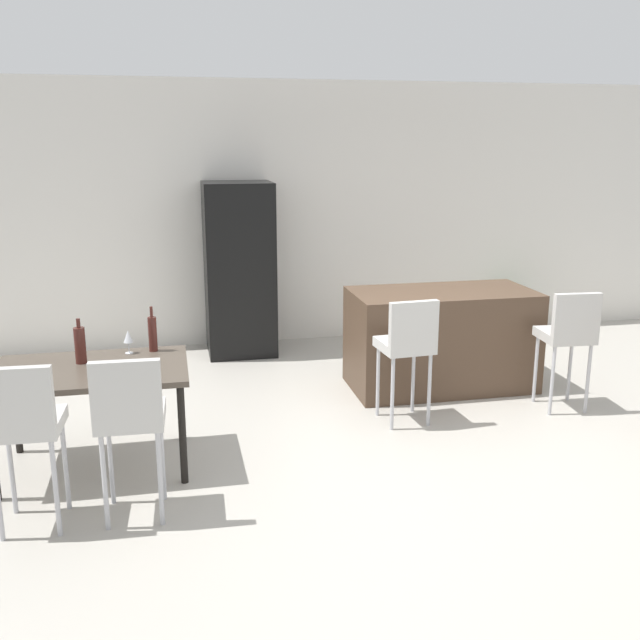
{
  "coord_description": "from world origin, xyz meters",
  "views": [
    {
      "loc": [
        -1.68,
        -4.89,
        2.26
      ],
      "look_at": [
        -0.52,
        0.54,
        0.85
      ],
      "focal_mm": 39.85,
      "sensor_mm": 36.0,
      "label": 1
    }
  ],
  "objects_px": {
    "wine_bottle_end": "(80,345)",
    "wine_glass_left": "(128,337)",
    "dining_table": "(91,377)",
    "dining_chair_far": "(129,412)",
    "kitchen_island": "(441,339)",
    "refrigerator": "(239,269)",
    "wine_bottle_inner": "(153,333)",
    "bar_chair_left": "(408,341)",
    "potted_plant": "(520,310)",
    "bar_chair_middle": "(569,332)",
    "dining_chair_near": "(24,420)"
  },
  "relations": [
    {
      "from": "wine_bottle_end",
      "to": "wine_glass_left",
      "type": "xyz_separation_m",
      "value": [
        0.32,
        0.17,
        -0.01
      ]
    },
    {
      "from": "dining_table",
      "to": "dining_chair_far",
      "type": "bearing_deg",
      "value": -69.78
    },
    {
      "from": "kitchen_island",
      "to": "dining_table",
      "type": "relative_size",
      "value": 1.28
    },
    {
      "from": "dining_chair_far",
      "to": "refrigerator",
      "type": "relative_size",
      "value": 0.57
    },
    {
      "from": "wine_bottle_inner",
      "to": "wine_glass_left",
      "type": "xyz_separation_m",
      "value": [
        -0.17,
        -0.02,
        -0.01
      ]
    },
    {
      "from": "bar_chair_left",
      "to": "wine_glass_left",
      "type": "relative_size",
      "value": 6.03
    },
    {
      "from": "wine_bottle_inner",
      "to": "potted_plant",
      "type": "height_order",
      "value": "wine_bottle_inner"
    },
    {
      "from": "kitchen_island",
      "to": "refrigerator",
      "type": "relative_size",
      "value": 0.91
    },
    {
      "from": "dining_chair_far",
      "to": "refrigerator",
      "type": "height_order",
      "value": "refrigerator"
    },
    {
      "from": "wine_glass_left",
      "to": "refrigerator",
      "type": "relative_size",
      "value": 0.09
    },
    {
      "from": "wine_bottle_inner",
      "to": "wine_glass_left",
      "type": "height_order",
      "value": "wine_bottle_inner"
    },
    {
      "from": "bar_chair_middle",
      "to": "potted_plant",
      "type": "relative_size",
      "value": 1.93
    },
    {
      "from": "dining_table",
      "to": "refrigerator",
      "type": "bearing_deg",
      "value": 63.79
    },
    {
      "from": "kitchen_island",
      "to": "wine_bottle_end",
      "type": "xyz_separation_m",
      "value": [
        -3.08,
        -0.98,
        0.41
      ]
    },
    {
      "from": "dining_chair_near",
      "to": "potted_plant",
      "type": "bearing_deg",
      "value": 34.9
    },
    {
      "from": "dining_chair_far",
      "to": "wine_glass_left",
      "type": "relative_size",
      "value": 6.03
    },
    {
      "from": "kitchen_island",
      "to": "wine_bottle_end",
      "type": "height_order",
      "value": "wine_bottle_end"
    },
    {
      "from": "bar_chair_middle",
      "to": "wine_bottle_end",
      "type": "relative_size",
      "value": 3.26
    },
    {
      "from": "wine_bottle_end",
      "to": "potted_plant",
      "type": "relative_size",
      "value": 0.59
    },
    {
      "from": "bar_chair_left",
      "to": "dining_chair_far",
      "type": "relative_size",
      "value": 1.0
    },
    {
      "from": "bar_chair_middle",
      "to": "refrigerator",
      "type": "height_order",
      "value": "refrigerator"
    },
    {
      "from": "dining_table",
      "to": "wine_bottle_end",
      "type": "xyz_separation_m",
      "value": [
        -0.07,
        0.13,
        0.2
      ]
    },
    {
      "from": "bar_chair_left",
      "to": "dining_chair_far",
      "type": "height_order",
      "value": "same"
    },
    {
      "from": "wine_glass_left",
      "to": "dining_table",
      "type": "bearing_deg",
      "value": -129.39
    },
    {
      "from": "kitchen_island",
      "to": "dining_table",
      "type": "bearing_deg",
      "value": -159.79
    },
    {
      "from": "wine_bottle_inner",
      "to": "wine_bottle_end",
      "type": "xyz_separation_m",
      "value": [
        -0.49,
        -0.2,
        -0.0
      ]
    },
    {
      "from": "kitchen_island",
      "to": "refrigerator",
      "type": "height_order",
      "value": "refrigerator"
    },
    {
      "from": "bar_chair_left",
      "to": "dining_table",
      "type": "xyz_separation_m",
      "value": [
        -2.4,
        -0.31,
        -0.03
      ]
    },
    {
      "from": "potted_plant",
      "to": "dining_chair_near",
      "type": "bearing_deg",
      "value": -145.1
    },
    {
      "from": "wine_bottle_end",
      "to": "bar_chair_left",
      "type": "bearing_deg",
      "value": 4.25
    },
    {
      "from": "bar_chair_middle",
      "to": "wine_bottle_inner",
      "type": "height_order",
      "value": "wine_bottle_inner"
    },
    {
      "from": "bar_chair_middle",
      "to": "wine_glass_left",
      "type": "relative_size",
      "value": 6.03
    },
    {
      "from": "dining_chair_near",
      "to": "wine_bottle_end",
      "type": "height_order",
      "value": "wine_bottle_end"
    },
    {
      "from": "refrigerator",
      "to": "potted_plant",
      "type": "distance_m",
      "value": 3.36
    },
    {
      "from": "dining_table",
      "to": "wine_bottle_end",
      "type": "distance_m",
      "value": 0.25
    },
    {
      "from": "wine_bottle_inner",
      "to": "refrigerator",
      "type": "xyz_separation_m",
      "value": [
        0.88,
        2.31,
        0.04
      ]
    },
    {
      "from": "bar_chair_middle",
      "to": "refrigerator",
      "type": "distance_m",
      "value": 3.44
    },
    {
      "from": "bar_chair_left",
      "to": "potted_plant",
      "type": "bearing_deg",
      "value": 46.44
    },
    {
      "from": "bar_chair_middle",
      "to": "wine_bottle_end",
      "type": "bearing_deg",
      "value": -177.3
    },
    {
      "from": "refrigerator",
      "to": "bar_chair_middle",
      "type": "bearing_deg",
      "value": -42.56
    },
    {
      "from": "wine_bottle_inner",
      "to": "refrigerator",
      "type": "relative_size",
      "value": 0.18
    },
    {
      "from": "bar_chair_middle",
      "to": "wine_bottle_end",
      "type": "distance_m",
      "value": 3.9
    },
    {
      "from": "potted_plant",
      "to": "wine_bottle_end",
      "type": "bearing_deg",
      "value": -151.89
    },
    {
      "from": "bar_chair_middle",
      "to": "dining_chair_near",
      "type": "relative_size",
      "value": 1.0
    },
    {
      "from": "bar_chair_middle",
      "to": "wine_bottle_end",
      "type": "height_order",
      "value": "wine_bottle_end"
    },
    {
      "from": "dining_table",
      "to": "dining_chair_near",
      "type": "bearing_deg",
      "value": -110.52
    },
    {
      "from": "bar_chair_left",
      "to": "dining_chair_near",
      "type": "height_order",
      "value": "same"
    },
    {
      "from": "bar_chair_middle",
      "to": "wine_glass_left",
      "type": "height_order",
      "value": "bar_chair_middle"
    },
    {
      "from": "bar_chair_left",
      "to": "kitchen_island",
      "type": "bearing_deg",
      "value": 52.73
    },
    {
      "from": "dining_table",
      "to": "dining_chair_far",
      "type": "height_order",
      "value": "dining_chair_far"
    }
  ]
}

